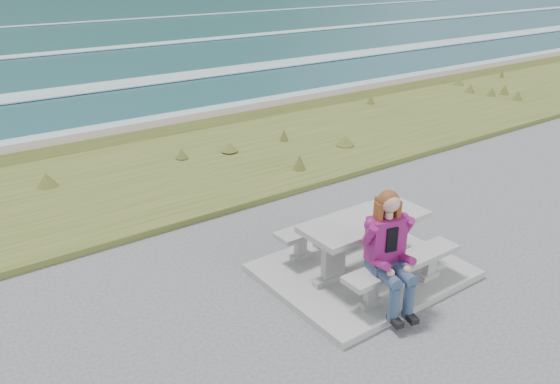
{
  "coord_description": "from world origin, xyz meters",
  "views": [
    {
      "loc": [
        -4.71,
        -4.62,
        4.03
      ],
      "look_at": [
        -0.54,
        1.2,
        0.96
      ],
      "focal_mm": 35.0,
      "sensor_mm": 36.0,
      "label": 1
    }
  ],
  "objects_px": {
    "bench_seaward": "(330,227)",
    "seated_woman": "(391,268)",
    "picnic_table": "(365,230)",
    "bench_landward": "(403,267)"
  },
  "relations": [
    {
      "from": "seated_woman",
      "to": "picnic_table",
      "type": "bearing_deg",
      "value": 80.0
    },
    {
      "from": "picnic_table",
      "to": "seated_woman",
      "type": "xyz_separation_m",
      "value": [
        -0.38,
        -0.84,
        -0.04
      ]
    },
    {
      "from": "bench_landward",
      "to": "bench_seaward",
      "type": "xyz_separation_m",
      "value": [
        0.0,
        1.4,
        0.0
      ]
    },
    {
      "from": "picnic_table",
      "to": "seated_woman",
      "type": "bearing_deg",
      "value": -114.22
    },
    {
      "from": "picnic_table",
      "to": "bench_seaward",
      "type": "bearing_deg",
      "value": 90.0
    },
    {
      "from": "bench_seaward",
      "to": "seated_woman",
      "type": "relative_size",
      "value": 1.22
    },
    {
      "from": "bench_landward",
      "to": "seated_woman",
      "type": "height_order",
      "value": "seated_woman"
    },
    {
      "from": "bench_seaward",
      "to": "seated_woman",
      "type": "bearing_deg",
      "value": -103.76
    },
    {
      "from": "picnic_table",
      "to": "bench_landward",
      "type": "height_order",
      "value": "picnic_table"
    },
    {
      "from": "seated_woman",
      "to": "bench_seaward",
      "type": "bearing_deg",
      "value": 90.46
    }
  ]
}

